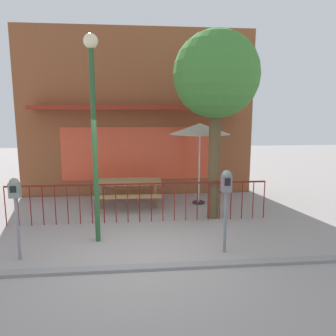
% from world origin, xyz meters
% --- Properties ---
extents(ground, '(40.00, 40.00, 0.00)m').
position_xyz_m(ground, '(0.00, 0.00, 0.00)').
color(ground, gray).
extents(pub_storefront, '(7.44, 1.23, 5.24)m').
position_xyz_m(pub_storefront, '(0.00, 4.85, 2.61)').
color(pub_storefront, '#59281A').
rests_on(pub_storefront, ground).
extents(patio_fence_front, '(6.28, 0.04, 0.97)m').
position_xyz_m(patio_fence_front, '(-0.00, 1.89, 0.66)').
color(patio_fence_front, maroon).
rests_on(patio_fence_front, ground).
extents(picnic_table_left, '(1.83, 1.40, 0.79)m').
position_xyz_m(picnic_table_left, '(-0.29, 3.22, 0.61)').
color(picnic_table_left, '#9A7A4C').
rests_on(picnic_table_left, ground).
extents(patio_umbrella, '(1.74, 1.74, 2.35)m').
position_xyz_m(patio_umbrella, '(1.75, 3.39, 2.17)').
color(patio_umbrella, black).
rests_on(patio_umbrella, ground).
extents(parking_meter_near, '(0.18, 0.17, 1.51)m').
position_xyz_m(parking_meter_near, '(-2.19, 0.03, 1.17)').
color(parking_meter_near, gray).
rests_on(parking_meter_near, ground).
extents(parking_meter_far, '(0.18, 0.17, 1.59)m').
position_xyz_m(parking_meter_far, '(1.60, -0.01, 1.23)').
color(parking_meter_far, slate).
rests_on(parking_meter_far, ground).
extents(street_tree, '(2.07, 2.07, 4.57)m').
position_xyz_m(street_tree, '(1.86, 2.07, 3.48)').
color(street_tree, brown).
rests_on(street_tree, ground).
extents(street_lamp, '(0.28, 0.28, 4.10)m').
position_xyz_m(street_lamp, '(-0.88, 0.78, 2.66)').
color(street_lamp, '#265028').
rests_on(street_lamp, ground).
extents(curb_edge, '(10.42, 0.20, 0.11)m').
position_xyz_m(curb_edge, '(0.00, -0.55, 0.00)').
color(curb_edge, gray).
rests_on(curb_edge, ground).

